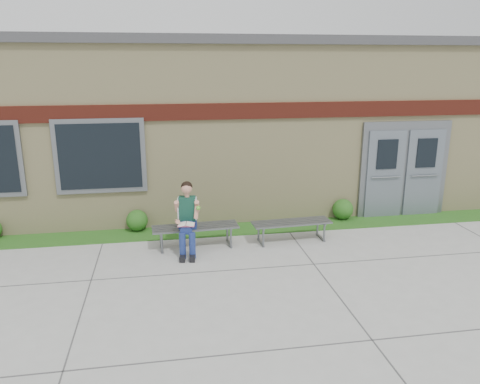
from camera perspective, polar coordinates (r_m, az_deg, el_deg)
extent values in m
plane|color=#9E9E99|center=(8.21, 3.36, -10.69)|extent=(80.00, 80.00, 0.00)
cube|color=#134A16|center=(10.56, 0.23, -4.49)|extent=(16.00, 0.80, 0.02)
cube|color=beige|center=(13.38, -2.25, 8.54)|extent=(16.00, 6.00, 4.00)
cube|color=#3F3F42|center=(13.29, -2.35, 17.56)|extent=(16.20, 6.20, 0.20)
cube|color=maroon|center=(10.33, -0.11, 9.84)|extent=(16.00, 0.06, 0.35)
cube|color=slate|center=(10.40, -16.67, 4.21)|extent=(1.90, 0.08, 1.60)
cube|color=black|center=(10.36, -16.70, 4.17)|extent=(1.70, 0.04, 1.40)
cube|color=slate|center=(11.88, 19.33, 2.62)|extent=(2.20, 0.08, 2.30)
cube|color=slate|center=(11.63, 17.23, 2.03)|extent=(0.92, 0.06, 2.10)
cube|color=slate|center=(12.11, 21.48, 2.16)|extent=(0.92, 0.06, 2.10)
cube|color=slate|center=(9.47, -5.46, -4.26)|extent=(1.75, 0.57, 0.03)
cube|color=slate|center=(9.53, -9.58, -5.78)|extent=(0.07, 0.48, 0.39)
cube|color=slate|center=(9.62, -1.30, -5.36)|extent=(0.07, 0.48, 0.39)
cube|color=slate|center=(9.80, 6.31, -3.70)|extent=(1.67, 0.55, 0.03)
cube|color=slate|center=(9.73, 2.51, -5.18)|extent=(0.07, 0.46, 0.38)
cube|color=slate|center=(10.07, 9.90, -4.67)|extent=(0.07, 0.46, 0.38)
cube|color=navy|center=(9.38, -6.37, -3.83)|extent=(0.38, 0.29, 0.17)
cube|color=#0E3323|center=(9.26, -6.44, -2.00)|extent=(0.35, 0.25, 0.48)
sphere|color=tan|center=(9.14, -6.52, 0.45)|extent=(0.24, 0.24, 0.22)
sphere|color=black|center=(9.15, -6.52, 0.61)|extent=(0.25, 0.25, 0.23)
cylinder|color=navy|center=(9.13, -7.08, -4.27)|extent=(0.21, 0.45, 0.15)
cylinder|color=navy|center=(9.12, -5.91, -4.26)|extent=(0.21, 0.45, 0.15)
cylinder|color=navy|center=(9.00, -7.01, -6.56)|extent=(0.12, 0.12, 0.52)
cylinder|color=navy|center=(8.99, -5.83, -6.55)|extent=(0.12, 0.12, 0.52)
cube|color=black|center=(9.01, -7.01, -7.94)|extent=(0.14, 0.28, 0.10)
cube|color=black|center=(9.00, -5.82, -7.94)|extent=(0.14, 0.28, 0.10)
cylinder|color=tan|center=(9.20, -7.70, -1.76)|extent=(0.12, 0.24, 0.27)
cylinder|color=tan|center=(9.17, -5.26, -1.74)|extent=(0.12, 0.24, 0.27)
cube|color=white|center=(8.97, -6.57, -3.91)|extent=(0.35, 0.27, 0.02)
cube|color=#BC466C|center=(8.98, -6.57, -3.99)|extent=(0.35, 0.28, 0.01)
sphere|color=#64C233|center=(9.03, -5.11, -1.95)|extent=(0.09, 0.09, 0.09)
sphere|color=#134A16|center=(10.59, -12.44, -3.40)|extent=(0.47, 0.47, 0.47)
sphere|color=#134A16|center=(11.36, 12.43, -2.06)|extent=(0.49, 0.49, 0.49)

